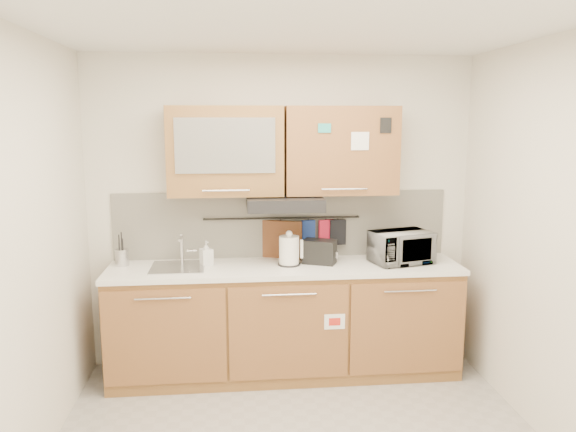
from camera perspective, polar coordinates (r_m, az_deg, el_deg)
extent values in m
plane|color=white|center=(3.22, 1.79, 19.12)|extent=(3.20, 3.20, 0.00)
plane|color=silver|center=(4.74, -0.65, 0.37)|extent=(3.20, 0.00, 3.20)
plane|color=silver|center=(3.46, -25.70, -4.17)|extent=(0.00, 3.00, 3.00)
plane|color=silver|center=(3.82, 26.24, -2.97)|extent=(0.00, 3.00, 3.00)
cube|color=olive|center=(4.67, -0.30, -10.71)|extent=(2.80, 0.60, 0.88)
cube|color=black|center=(4.82, -0.30, -15.05)|extent=(2.80, 0.54, 0.10)
cube|color=#915C33|center=(4.38, -12.41, -11.95)|extent=(0.91, 0.02, 0.74)
cylinder|color=silver|center=(4.26, -12.61, -8.19)|extent=(0.41, 0.01, 0.01)
cube|color=#915C33|center=(4.37, 0.09, -11.77)|extent=(0.91, 0.02, 0.74)
cylinder|color=silver|center=(4.24, 0.13, -8.00)|extent=(0.41, 0.01, 0.01)
cube|color=#915C33|center=(4.55, 12.08, -11.09)|extent=(0.91, 0.02, 0.74)
cylinder|color=silver|center=(4.43, 12.33, -7.45)|extent=(0.41, 0.01, 0.01)
cube|color=white|center=(4.52, -0.29, -5.29)|extent=(2.82, 0.62, 0.04)
cube|color=silver|center=(4.74, -0.64, -0.85)|extent=(2.80, 0.02, 0.56)
cube|color=olive|center=(4.49, -6.36, 6.59)|extent=(0.90, 0.35, 0.70)
cube|color=silver|center=(4.30, -6.40, 7.12)|extent=(0.76, 0.02, 0.42)
cube|color=#915C33|center=(4.57, 5.33, 6.67)|extent=(0.90, 0.35, 0.70)
cube|color=white|center=(4.41, 7.33, 7.56)|extent=(0.14, 0.00, 0.14)
cube|color=black|center=(4.47, -0.37, 1.36)|extent=(0.60, 0.46, 0.10)
cube|color=silver|center=(4.53, -11.12, -5.25)|extent=(0.42, 0.40, 0.03)
cylinder|color=silver|center=(4.65, -10.74, -3.25)|extent=(0.03, 0.03, 0.24)
cylinder|color=silver|center=(4.55, -10.87, -2.25)|extent=(0.02, 0.18, 0.02)
cylinder|color=black|center=(4.70, -0.60, -0.21)|extent=(1.30, 0.02, 0.02)
cylinder|color=#BBBBC0|center=(4.69, -16.51, -4.05)|extent=(0.13, 0.13, 0.14)
cylinder|color=black|center=(4.69, -16.75, -3.33)|extent=(0.01, 0.01, 0.25)
cylinder|color=black|center=(4.66, -16.41, -3.55)|extent=(0.01, 0.01, 0.23)
cylinder|color=black|center=(4.69, -16.51, -3.19)|extent=(0.01, 0.01, 0.27)
cylinder|color=black|center=(4.67, -16.74, -3.73)|extent=(0.01, 0.01, 0.20)
cylinder|color=white|center=(4.50, 0.11, -3.54)|extent=(0.17, 0.17, 0.23)
sphere|color=white|center=(4.47, 0.11, -1.82)|extent=(0.05, 0.05, 0.05)
cube|color=white|center=(4.52, 1.38, -3.36)|extent=(0.02, 0.03, 0.15)
cylinder|color=black|center=(4.53, 0.11, -4.90)|extent=(0.18, 0.18, 0.01)
cube|color=black|center=(4.56, 3.23, -3.64)|extent=(0.30, 0.24, 0.19)
cube|color=black|center=(4.56, 2.67, -2.51)|extent=(0.11, 0.13, 0.01)
cube|color=black|center=(4.53, 3.80, -2.58)|extent=(0.11, 0.13, 0.01)
imported|color=#999999|center=(4.66, 11.42, -3.13)|extent=(0.54, 0.43, 0.26)
imported|color=#999999|center=(4.55, -8.29, -3.75)|extent=(0.12, 0.12, 0.20)
cube|color=brown|center=(4.73, -0.73, -3.14)|extent=(0.35, 0.15, 0.44)
cube|color=navy|center=(4.73, 2.08, -1.57)|extent=(0.12, 0.05, 0.19)
cube|color=black|center=(4.77, 5.07, -1.65)|extent=(0.14, 0.05, 0.21)
cube|color=red|center=(4.75, 3.89, -1.35)|extent=(0.13, 0.05, 0.16)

